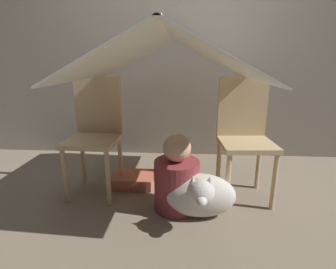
% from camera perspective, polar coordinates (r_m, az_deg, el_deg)
% --- Properties ---
extents(ground_plane, '(8.80, 8.80, 0.00)m').
position_cam_1_polar(ground_plane, '(2.06, -0.36, -15.51)').
color(ground_plane, gray).
extents(wall_back, '(7.00, 0.05, 2.50)m').
position_cam_1_polar(wall_back, '(2.97, 1.42, 19.31)').
color(wall_back, gray).
rests_on(wall_back, ground_plane).
extents(chair_left, '(0.41, 0.41, 0.95)m').
position_cam_1_polar(chair_left, '(2.21, -15.57, 0.86)').
color(chair_left, '#D1B27F').
rests_on(chair_left, ground_plane).
extents(chair_right, '(0.42, 0.42, 0.95)m').
position_cam_1_polar(chair_right, '(2.14, 16.31, 0.29)').
color(chair_right, '#D1B27F').
rests_on(chair_right, ground_plane).
extents(sheet_canopy, '(1.21, 1.46, 0.33)m').
position_cam_1_polar(sheet_canopy, '(1.94, 0.00, 16.98)').
color(sheet_canopy, silver).
extents(person_front, '(0.33, 0.33, 0.58)m').
position_cam_1_polar(person_front, '(1.94, 1.91, -9.68)').
color(person_front, maroon).
rests_on(person_front, ground_plane).
extents(dog, '(0.52, 0.43, 0.40)m').
position_cam_1_polar(dog, '(1.87, 6.75, -12.89)').
color(dog, silver).
rests_on(dog, ground_plane).
extents(floor_cushion, '(0.34, 0.27, 0.10)m').
position_cam_1_polar(floor_cushion, '(2.38, -7.47, -9.75)').
color(floor_cushion, '#CC664C').
rests_on(floor_cushion, ground_plane).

